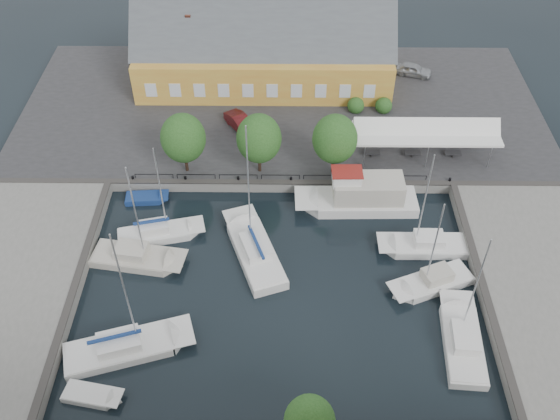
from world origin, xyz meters
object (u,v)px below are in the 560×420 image
Objects in this scene: trawler at (361,198)px; west_boat_b at (137,259)px; west_boat_a at (159,234)px; east_boat_a at (424,247)px; car_red at (241,123)px; center_sailboat at (255,252)px; west_boat_d at (126,348)px; east_boat_b at (432,283)px; launch_sw at (92,397)px; launch_nw at (146,199)px; car_silver at (413,70)px; warehouse at (259,53)px; tent_canopy at (426,134)px; east_boat_c at (462,341)px.

west_boat_b is (-19.55, -7.01, -0.76)m from trawler.
west_boat_a reaches higher than trawler.
east_boat_a reaches higher than west_boat_a.
center_sailboat is (2.06, -16.79, -1.39)m from car_red.
west_boat_d is at bearing -84.91° from west_boat_b.
east_boat_a is 4.11m from east_boat_b.
trawler is 1.16× the size of east_boat_b.
launch_nw is at bearing 88.87° from launch_sw.
east_boat_b is at bearing -5.73° from west_boat_b.
car_silver reaches higher than launch_nw.
east_boat_a reaches higher than launch_nw.
launch_nw is at bearing 178.08° from trawler.
warehouse is at bearing 70.72° from west_boat_b.
center_sailboat is at bearing 4.70° from west_boat_b.
west_boat_a is at bearing 81.53° from launch_sw.
west_boat_a is (-6.45, -14.69, -1.48)m from car_red.
tent_canopy is at bearing 22.90° from west_boat_a.
warehouse is at bearing 116.97° from east_boat_b.
tent_canopy is at bearing 37.78° from center_sailboat.
launch_nw is at bearing 94.36° from west_boat_d.
launch_nw is (-26.58, -5.64, -3.59)m from tent_canopy.
trawler is at bearing 133.00° from east_boat_a.
east_boat_c reaches higher than east_boat_b.
warehouse is at bearing 62.88° from launch_nw.
trawler is at bearing 118.03° from east_boat_b.
car_red is at bearing 136.20° from east_boat_a.
center_sailboat is 1.06× the size of west_boat_d.
tent_canopy is 18.79m from car_red.
east_boat_c is 30.72m from launch_nw.
west_boat_a is at bearing -147.34° from car_red.
car_red is 19.36m from west_boat_b.
east_boat_a is at bearing -13.58° from launch_nw.
east_boat_c reaches higher than launch_nw.
east_boat_b reaches higher than launch_nw.
west_boat_b is at bearing 95.09° from west_boat_d.
west_boat_d is (-7.12, -26.55, -1.48)m from car_red.
east_boat_c is 25.11m from west_boat_d.
west_boat_d is (-18.75, -15.96, -0.75)m from trawler.
car_silver is at bearing 55.60° from launch_sw.
east_boat_b is 27.49m from launch_sw.
center_sailboat is 8.76m from west_boat_a.
west_boat_a is 0.93× the size of west_boat_b.
tent_canopy is 16.23m from east_boat_b.
east_boat_b is (5.05, -9.48, -0.76)m from trawler.
car_red is at bearing 49.79° from launch_nw.
west_boat_d reaches higher than launch_nw.
east_boat_b is 2.39× the size of launch_nw.
west_boat_b is (-7.91, -17.61, -1.49)m from car_red.
warehouse is 22.33m from launch_nw.
car_silver is 22.75m from trawler.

